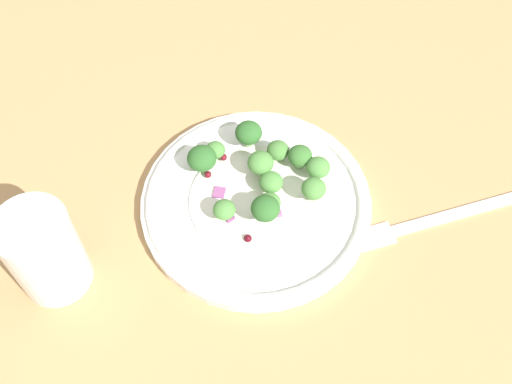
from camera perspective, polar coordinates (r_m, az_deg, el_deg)
ground_plane at (r=63.51cm, az=1.83°, el=-3.08°), size 180.00×180.00×2.00cm
plate at (r=62.73cm, az=-0.00°, el=-0.92°), size 23.02×23.02×1.70cm
dressing_pool at (r=62.36cm, az=-0.00°, el=-0.70°), size 13.35×13.35×0.20cm
broccoli_floret_0 at (r=59.05cm, az=0.86°, el=-1.54°), size 2.78×2.78×2.81cm
broccoli_floret_1 at (r=63.27cm, az=-4.94°, el=3.02°), size 2.99×2.99×3.02cm
broccoli_floret_2 at (r=62.66cm, az=5.67°, el=2.21°), size 2.40×2.40×2.43cm
broccoli_floret_3 at (r=61.61cm, az=1.38°, el=0.87°), size 2.37×2.37×2.40cm
broccoli_floret_4 at (r=62.23cm, az=0.41°, el=2.64°), size 2.62×2.62×2.65cm
broccoli_floret_5 at (r=60.58cm, az=1.38°, el=-0.69°), size 2.19×2.19×2.22cm
broccoli_floret_6 at (r=63.46cm, az=3.84°, el=3.33°), size 2.48×2.48×2.51cm
broccoli_floret_7 at (r=59.89cm, az=-2.90°, el=-1.64°), size 2.19×2.19×2.22cm
broccoli_floret_8 at (r=64.17cm, az=2.01°, el=3.78°), size 2.29×2.29×2.32cm
broccoli_floret_9 at (r=64.66cm, az=-0.68°, el=5.37°), size 2.79×2.79×2.83cm
broccoli_floret_10 at (r=64.49cm, az=-3.71°, el=3.81°), size 2.02×2.02×2.05cm
broccoli_floret_11 at (r=60.74cm, az=5.26°, el=0.29°), size 2.41×2.41×2.44cm
cranberry_0 at (r=62.23cm, az=5.79°, el=-0.02°), size 0.77×0.77×0.77cm
cranberry_1 at (r=59.80cm, az=-0.75°, el=-4.23°), size 0.77×0.77×0.77cm
cranberry_2 at (r=63.57cm, az=-4.39°, el=1.60°), size 0.71×0.71×0.71cm
cranberry_3 at (r=64.57cm, az=-2.98°, el=3.18°), size 0.72×0.72×0.72cm
cranberry_4 at (r=64.24cm, az=-0.23°, el=2.59°), size 0.84×0.84×0.84cm
onion_bit_0 at (r=61.05cm, az=-2.47°, el=-2.29°), size 1.26×1.24×0.59cm
onion_bit_1 at (r=62.53cm, az=-3.53°, el=-0.40°), size 1.38×1.49×0.37cm
onion_bit_2 at (r=61.26cm, az=1.92°, el=-1.63°), size 1.31×1.36×0.49cm
fork at (r=64.84cm, az=15.86°, el=-2.44°), size 15.40×13.35×0.50cm
water_glass at (r=58.50cm, az=-18.67°, el=-5.22°), size 6.51×6.51×9.64cm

